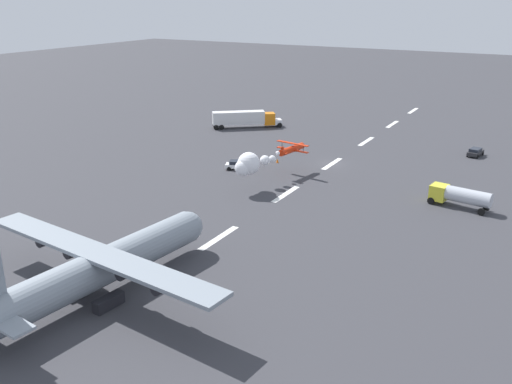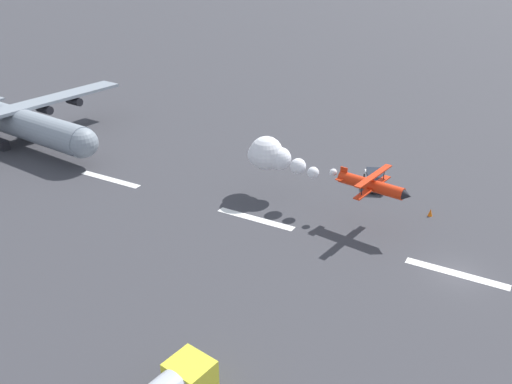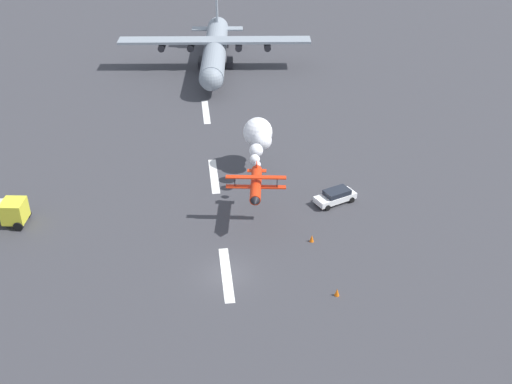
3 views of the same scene
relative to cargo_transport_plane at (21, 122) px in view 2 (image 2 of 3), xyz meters
name	(u,v)px [view 2 (image 2 of 3)]	position (x,y,z in m)	size (l,w,h in m)	color
ground_plane	(456,274)	(-53.25, 2.39, -3.21)	(440.00, 440.00, 0.00)	#38383D
runway_stripe_3	(456,274)	(-53.25, 2.39, -3.20)	(8.00, 0.90, 0.01)	white
runway_stripe_4	(255,219)	(-34.91, 2.39, -3.20)	(8.00, 0.90, 0.01)	white
runway_stripe_5	(110,179)	(-16.58, 2.39, -3.20)	(8.00, 0.90, 0.01)	white
cargo_transport_plane	(21,122)	(0.00, 0.00, 0.00)	(27.57, 31.11, 10.86)	gray
stunt_biplane_red	(280,158)	(-34.73, -2.85, 1.07)	(17.45, 6.34, 3.44)	red
followme_car_yellow	(375,179)	(-42.27, -10.31, -2.39)	(3.44, 4.90, 1.52)	white
traffic_cone_far	(430,212)	(-49.10, -6.37, -2.83)	(0.44, 0.44, 0.75)	orange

